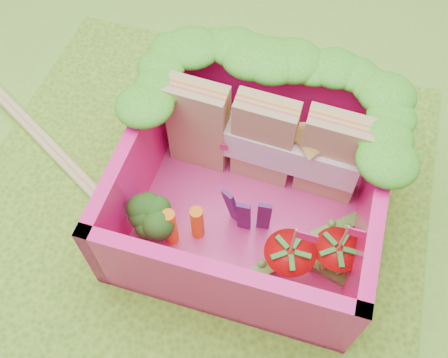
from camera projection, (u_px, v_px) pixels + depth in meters
ground at (196, 206)px, 2.90m from camera, size 14.00×14.00×0.00m
placemat at (196, 205)px, 2.89m from camera, size 2.60×2.60×0.03m
bento_floor at (250, 207)px, 2.84m from camera, size 1.30×1.30×0.05m
bento_box at (252, 183)px, 2.63m from camera, size 1.30×1.30×0.55m
lettuce_ruffle at (278, 75)px, 2.59m from camera, size 1.43×0.77×0.11m
sandwich_stack at (265, 141)px, 2.70m from camera, size 1.08×0.23×0.59m
broccoli at (152, 214)px, 2.57m from camera, size 0.32×0.32×0.27m
carrot_sticks at (183, 225)px, 2.60m from camera, size 0.19×0.14×0.28m
purple_wedges at (246, 213)px, 2.57m from camera, size 0.24×0.07×0.38m
strawberry_left at (288, 262)px, 2.49m from camera, size 0.26×0.26×0.50m
strawberry_right at (334, 258)px, 2.50m from camera, size 0.24×0.24×0.48m
snap_peas at (312, 255)px, 2.62m from camera, size 0.61×0.60×0.05m
chopsticks at (50, 147)px, 3.07m from camera, size 1.96×1.11×0.04m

